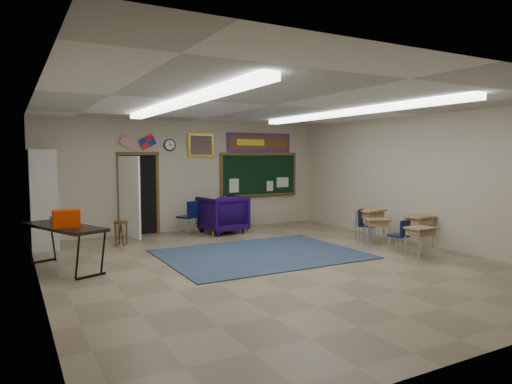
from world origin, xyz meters
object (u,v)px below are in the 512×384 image
folding_table (64,245)px  wooden_stool (121,233)px  student_desk_front_left (377,231)px  wingback_armchair (222,214)px  student_desk_front_right (370,224)px

folding_table → wooden_stool: 2.24m
student_desk_front_left → wooden_stool: size_ratio=1.17×
student_desk_front_left → wingback_armchair: bearing=150.5°
student_desk_front_right → wooden_stool: student_desk_front_right is taller
student_desk_front_left → folding_table: (-6.44, 1.15, 0.08)m
student_desk_front_right → wooden_stool: size_ratio=1.39×
wingback_armchair → wooden_stool: 2.82m
student_desk_front_right → wooden_stool: bearing=148.2°
folding_table → wooden_stool: folding_table is taller
student_desk_front_right → folding_table: bearing=166.9°
wingback_armchair → folding_table: size_ratio=0.54×
wingback_armchair → folding_table: folding_table is taller
wooden_stool → student_desk_front_right: bearing=-24.0°
student_desk_front_right → student_desk_front_left: bearing=-125.3°
student_desk_front_left → folding_table: size_ratio=0.32×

